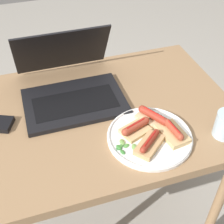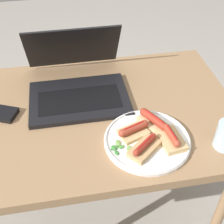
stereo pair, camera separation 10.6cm
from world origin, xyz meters
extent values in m
plane|color=#9E998E|center=(0.00, 0.00, 0.00)|extent=(6.00, 6.00, 0.00)
cube|color=#93704C|center=(0.00, 0.00, 0.72)|extent=(1.02, 0.70, 0.04)
cylinder|color=#93704C|center=(0.44, 0.28, 0.35)|extent=(0.04, 0.04, 0.71)
cylinder|color=#93704C|center=(0.44, -0.28, 0.35)|extent=(0.04, 0.04, 0.71)
cube|color=black|center=(-0.07, 0.07, 0.75)|extent=(0.37, 0.26, 0.02)
cube|color=black|center=(-0.07, 0.06, 0.76)|extent=(0.31, 0.14, 0.00)
cube|color=black|center=(-0.07, 0.26, 0.87)|extent=(0.37, 0.12, 0.22)
cube|color=#0C1433|center=(-0.07, 0.25, 0.87)|extent=(0.34, 0.10, 0.19)
cylinder|color=white|center=(0.13, -0.18, 0.75)|extent=(0.29, 0.29, 0.01)
torus|color=white|center=(0.13, -0.18, 0.76)|extent=(0.28, 0.28, 0.01)
cube|color=tan|center=(0.20, -0.21, 0.76)|extent=(0.09, 0.12, 0.02)
cylinder|color=#9E3D28|center=(0.20, -0.21, 0.78)|extent=(0.03, 0.08, 0.02)
sphere|color=#9E3D28|center=(0.19, -0.17, 0.78)|extent=(0.02, 0.02, 0.02)
sphere|color=#9E3D28|center=(0.21, -0.24, 0.78)|extent=(0.02, 0.02, 0.02)
cylinder|color=red|center=(0.20, -0.21, 0.80)|extent=(0.01, 0.07, 0.01)
cube|color=tan|center=(0.09, -0.15, 0.76)|extent=(0.11, 0.10, 0.01)
cylinder|color=#9E3D28|center=(0.09, -0.15, 0.78)|extent=(0.09, 0.06, 0.03)
sphere|color=#9E3D28|center=(0.05, -0.17, 0.78)|extent=(0.03, 0.03, 0.03)
sphere|color=#9E3D28|center=(0.13, -0.14, 0.78)|extent=(0.03, 0.03, 0.03)
cylinder|color=red|center=(0.09, -0.15, 0.79)|extent=(0.07, 0.03, 0.00)
cube|color=tan|center=(0.11, -0.23, 0.76)|extent=(0.12, 0.12, 0.02)
cylinder|color=maroon|center=(0.11, -0.23, 0.78)|extent=(0.08, 0.07, 0.02)
sphere|color=maroon|center=(0.14, -0.20, 0.78)|extent=(0.02, 0.02, 0.02)
sphere|color=maroon|center=(0.07, -0.26, 0.78)|extent=(0.02, 0.02, 0.02)
cylinder|color=red|center=(0.11, -0.23, 0.79)|extent=(0.06, 0.05, 0.01)
cube|color=#D6B784|center=(0.17, -0.12, 0.76)|extent=(0.11, 0.13, 0.01)
cylinder|color=maroon|center=(0.17, -0.12, 0.78)|extent=(0.07, 0.10, 0.03)
sphere|color=maroon|center=(0.19, -0.16, 0.78)|extent=(0.03, 0.03, 0.03)
sphere|color=maroon|center=(0.14, -0.08, 0.78)|extent=(0.03, 0.03, 0.03)
cylinder|color=red|center=(0.17, -0.12, 0.80)|extent=(0.05, 0.08, 0.01)
ellipsoid|color=#4C8E3D|center=(0.04, -0.20, 0.76)|extent=(0.03, 0.02, 0.01)
ellipsoid|color=#387A33|center=(0.01, -0.20, 0.76)|extent=(0.02, 0.03, 0.01)
ellipsoid|color=#709E4C|center=(0.03, -0.18, 0.76)|extent=(0.02, 0.03, 0.01)
ellipsoid|color=#709E4C|center=(0.06, -0.22, 0.76)|extent=(0.02, 0.03, 0.01)
ellipsoid|color=#4C8E3D|center=(0.02, -0.20, 0.76)|extent=(0.02, 0.02, 0.01)
ellipsoid|color=#387A33|center=(0.02, -0.22, 0.76)|extent=(0.02, 0.02, 0.01)
ellipsoid|color=#2D662D|center=(0.01, -0.21, 0.76)|extent=(0.02, 0.01, 0.00)
camera|label=1|loc=(-0.21, -0.83, 1.51)|focal=50.00mm
camera|label=2|loc=(-0.11, -0.86, 1.51)|focal=50.00mm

